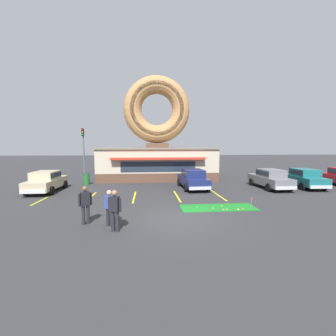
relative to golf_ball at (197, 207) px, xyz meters
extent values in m
plane|color=#2D2D30|center=(-1.32, -1.86, -0.05)|extent=(160.00, 160.00, 0.00)
cube|color=brown|center=(-1.72, 12.14, 0.40)|extent=(12.00, 6.00, 0.90)
cube|color=beige|center=(-1.72, 12.14, 2.00)|extent=(12.00, 6.00, 2.30)
cube|color=slate|center=(-1.72, 12.14, 3.23)|extent=(12.30, 6.30, 0.16)
cube|color=red|center=(-1.72, 8.84, 2.30)|extent=(9.00, 0.60, 0.20)
cube|color=#232D3D|center=(-1.72, 9.13, 1.50)|extent=(7.20, 0.03, 1.00)
cube|color=brown|center=(-1.72, 12.14, 3.56)|extent=(2.40, 1.80, 0.50)
torus|color=#B27F4C|center=(-1.72, 12.14, 7.36)|extent=(7.10, 1.90, 7.10)
torus|color=tan|center=(-1.72, 11.72, 7.36)|extent=(6.25, 1.05, 6.24)
cube|color=#197523|center=(1.22, -0.11, -0.04)|extent=(4.29, 1.57, 0.03)
torus|color=#E5C666|center=(2.17, -0.68, 0.00)|extent=(0.13, 0.13, 0.04)
torus|color=brown|center=(2.00, 0.41, 0.00)|extent=(0.13, 0.13, 0.04)
torus|color=#D17F47|center=(2.46, -0.65, 0.00)|extent=(0.13, 0.13, 0.04)
torus|color=#D17F47|center=(1.55, -0.62, 0.00)|extent=(0.13, 0.13, 0.04)
torus|color=#D8667F|center=(1.33, -0.66, 0.00)|extent=(0.13, 0.13, 0.04)
torus|color=#A5724C|center=(1.49, 0.02, 0.00)|extent=(0.13, 0.13, 0.04)
torus|color=#D8667F|center=(0.84, -0.35, 0.00)|extent=(0.13, 0.13, 0.04)
sphere|color=white|center=(0.00, 0.00, 0.00)|extent=(0.04, 0.04, 0.04)
cylinder|color=silver|center=(3.12, -0.24, 0.25)|extent=(0.01, 0.01, 0.55)
cube|color=red|center=(3.18, -0.24, 0.48)|extent=(0.12, 0.01, 0.08)
cube|color=navy|center=(0.98, 5.94, 0.61)|extent=(1.99, 4.49, 0.68)
cube|color=navy|center=(0.98, 5.79, 1.25)|extent=(1.67, 2.18, 0.60)
cube|color=#232D3D|center=(0.98, 5.79, 1.27)|extent=(1.69, 2.10, 0.36)
cube|color=silver|center=(0.86, 8.17, 0.37)|extent=(1.67, 0.19, 0.24)
cube|color=silver|center=(1.09, 3.71, 0.37)|extent=(1.67, 0.19, 0.24)
cylinder|color=black|center=(0.03, 7.26, 0.27)|extent=(0.25, 0.65, 0.64)
cylinder|color=black|center=(1.78, 7.35, 0.27)|extent=(0.25, 0.65, 0.64)
cylinder|color=black|center=(0.17, 4.53, 0.27)|extent=(0.25, 0.65, 0.64)
cylinder|color=black|center=(1.93, 4.63, 0.27)|extent=(0.25, 0.65, 0.64)
cube|color=slate|center=(7.43, 5.42, 0.61)|extent=(1.84, 4.43, 0.68)
cube|color=slate|center=(7.43, 5.27, 1.25)|extent=(1.60, 2.13, 0.60)
cube|color=#232D3D|center=(7.43, 5.27, 1.27)|extent=(1.62, 2.04, 0.36)
cube|color=silver|center=(7.39, 7.65, 0.37)|extent=(1.67, 0.13, 0.24)
cube|color=silver|center=(7.47, 3.19, 0.37)|extent=(1.67, 0.13, 0.24)
cylinder|color=black|center=(6.53, 6.77, 0.27)|extent=(0.23, 0.64, 0.64)
cylinder|color=black|center=(8.29, 6.80, 0.27)|extent=(0.23, 0.64, 0.64)
cylinder|color=black|center=(6.57, 4.04, 0.27)|extent=(0.23, 0.64, 0.64)
cylinder|color=black|center=(8.33, 4.07, 0.27)|extent=(0.23, 0.64, 0.64)
cube|color=#196066|center=(10.53, 5.57, 0.61)|extent=(2.08, 4.52, 0.68)
cube|color=#196066|center=(10.52, 5.42, 1.25)|extent=(1.71, 2.21, 0.60)
cube|color=#232D3D|center=(10.52, 5.42, 1.27)|extent=(1.73, 2.13, 0.36)
cube|color=silver|center=(10.70, 7.79, 0.37)|extent=(1.67, 0.22, 0.24)
cube|color=silver|center=(10.37, 3.35, 0.37)|extent=(1.67, 0.22, 0.24)
cylinder|color=black|center=(9.76, 7.00, 0.27)|extent=(0.27, 0.65, 0.64)
cylinder|color=black|center=(11.51, 6.87, 0.27)|extent=(0.27, 0.65, 0.64)
cylinder|color=black|center=(9.55, 4.28, 0.27)|extent=(0.27, 0.65, 0.64)
cylinder|color=black|center=(11.31, 4.15, 0.27)|extent=(0.27, 0.65, 0.64)
cube|color=#BCAD89|center=(-10.58, 5.67, 0.61)|extent=(1.79, 4.41, 0.68)
cube|color=#BCAD89|center=(-10.57, 5.52, 1.25)|extent=(1.57, 2.11, 0.60)
cube|color=#232D3D|center=(-10.57, 5.52, 1.27)|extent=(1.60, 2.03, 0.36)
cube|color=silver|center=(-10.59, 7.90, 0.37)|extent=(1.67, 0.11, 0.24)
cube|color=silver|center=(-10.56, 3.44, 0.37)|extent=(1.67, 0.11, 0.24)
cylinder|color=black|center=(-11.46, 7.03, 0.27)|extent=(0.22, 0.64, 0.64)
cylinder|color=black|center=(-9.70, 7.04, 0.27)|extent=(0.22, 0.64, 0.64)
cylinder|color=black|center=(-11.45, 4.30, 0.27)|extent=(0.22, 0.64, 0.64)
cylinder|color=black|center=(-9.69, 4.31, 0.27)|extent=(0.22, 0.64, 0.64)
cube|color=silver|center=(14.55, 8.06, 0.37)|extent=(1.67, 0.15, 0.24)
cylinder|color=black|center=(13.65, 7.22, 0.27)|extent=(0.24, 0.65, 0.64)
cylinder|color=#232328|center=(-4.04, -3.23, 0.37)|extent=(0.15, 0.15, 0.85)
cylinder|color=#232328|center=(-4.23, -3.16, 0.37)|extent=(0.15, 0.15, 0.85)
cube|color=black|center=(-4.13, -3.20, 1.11)|extent=(0.44, 0.36, 0.62)
cylinder|color=black|center=(-3.90, -3.29, 1.08)|extent=(0.10, 0.10, 0.57)
cylinder|color=black|center=(-4.37, -3.10, 1.08)|extent=(0.10, 0.10, 0.57)
sphere|color=#9E7051|center=(-4.13, -3.20, 1.56)|extent=(0.23, 0.23, 0.23)
cylinder|color=#232328|center=(-5.66, -2.23, 0.38)|extent=(0.15, 0.15, 0.85)
cylinder|color=#232328|center=(-5.48, -2.14, 0.38)|extent=(0.15, 0.15, 0.85)
cube|color=black|center=(-5.57, -2.19, 1.11)|extent=(0.45, 0.39, 0.62)
cylinder|color=black|center=(-5.80, -2.30, 1.08)|extent=(0.10, 0.10, 0.57)
cylinder|color=black|center=(-5.35, -2.08, 1.08)|extent=(0.10, 0.10, 0.57)
sphere|color=brown|center=(-5.57, -2.19, 1.57)|extent=(0.23, 0.23, 0.23)
cylinder|color=#232328|center=(-4.55, -2.47, 0.34)|extent=(0.15, 0.15, 0.78)
cylinder|color=#232328|center=(-4.37, -2.56, 0.34)|extent=(0.15, 0.15, 0.78)
cube|color=#33478C|center=(-4.46, -2.52, 1.02)|extent=(0.45, 0.39, 0.57)
cylinder|color=#33478C|center=(-4.68, -2.40, 0.99)|extent=(0.10, 0.10, 0.53)
cylinder|color=#33478C|center=(-4.24, -2.63, 0.99)|extent=(0.10, 0.10, 0.53)
sphere|color=beige|center=(-4.46, -2.52, 1.44)|extent=(0.21, 0.21, 0.21)
cylinder|color=#1E662D|center=(-8.37, 8.64, 0.42)|extent=(0.56, 0.56, 0.95)
torus|color=#123D1B|center=(-8.37, 8.64, 0.90)|extent=(0.57, 0.57, 0.05)
cylinder|color=#595B60|center=(-10.72, 16.72, 2.85)|extent=(0.16, 0.16, 5.80)
cube|color=black|center=(-10.72, 16.54, 5.20)|extent=(0.28, 0.24, 0.90)
sphere|color=red|center=(-10.72, 16.42, 5.50)|extent=(0.18, 0.18, 0.18)
sphere|color=orange|center=(-10.72, 16.42, 5.20)|extent=(0.18, 0.18, 0.18)
sphere|color=green|center=(-10.72, 16.42, 4.90)|extent=(0.18, 0.18, 0.18)
cube|color=yellow|center=(-9.71, 3.14, -0.05)|extent=(0.12, 3.60, 0.01)
cube|color=yellow|center=(-6.71, 3.14, -0.05)|extent=(0.12, 3.60, 0.01)
cube|color=yellow|center=(-3.71, 3.14, -0.05)|extent=(0.12, 3.60, 0.01)
cube|color=yellow|center=(-0.71, 3.14, -0.05)|extent=(0.12, 3.60, 0.01)
cube|color=yellow|center=(2.29, 3.14, -0.05)|extent=(0.12, 3.60, 0.01)
camera|label=1|loc=(-2.79, -12.34, 3.45)|focal=24.00mm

